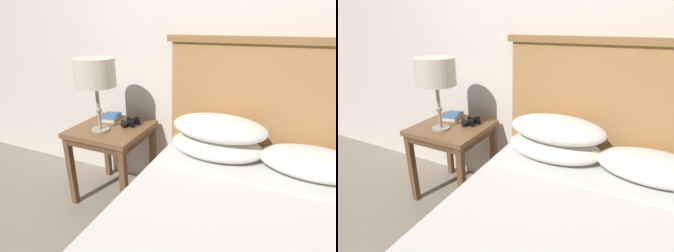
{
  "view_description": "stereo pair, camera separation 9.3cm",
  "coord_description": "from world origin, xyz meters",
  "views": [
    {
      "loc": [
        0.56,
        -0.84,
        1.33
      ],
      "look_at": [
        -0.07,
        0.62,
        0.7
      ],
      "focal_mm": 28.0,
      "sensor_mm": 36.0,
      "label": 1
    },
    {
      "loc": [
        0.64,
        -0.8,
        1.33
      ],
      "look_at": [
        -0.07,
        0.62,
        0.7
      ],
      "focal_mm": 28.0,
      "sensor_mm": 36.0,
      "label": 2
    }
  ],
  "objects": [
    {
      "name": "wall_back",
      "position": [
        0.0,
        1.01,
        1.3
      ],
      "size": [
        8.0,
        0.06,
        2.6
      ],
      "color": "silver",
      "rests_on": "ground_plane"
    },
    {
      "name": "nightstand",
      "position": [
        -0.56,
        0.67,
        0.51
      ],
      "size": [
        0.53,
        0.52,
        0.6
      ],
      "color": "brown",
      "rests_on": "ground_plane"
    },
    {
      "name": "bed",
      "position": [
        0.52,
        0.17,
        0.31
      ],
      "size": [
        1.44,
        1.8,
        1.25
      ],
      "color": "brown",
      "rests_on": "ground_plane"
    },
    {
      "name": "table_lamp",
      "position": [
        -0.58,
        0.58,
        1.01
      ],
      "size": [
        0.27,
        0.27,
        0.51
      ],
      "color": "gray",
      "rests_on": "nightstand"
    },
    {
      "name": "book_on_nightstand",
      "position": [
        -0.66,
        0.82,
        0.61
      ],
      "size": [
        0.17,
        0.21,
        0.03
      ],
      "color": "silver",
      "rests_on": "nightstand"
    },
    {
      "name": "binoculars_pair",
      "position": [
        -0.44,
        0.76,
        0.62
      ],
      "size": [
        0.15,
        0.16,
        0.05
      ],
      "color": "black",
      "rests_on": "nightstand"
    }
  ]
}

